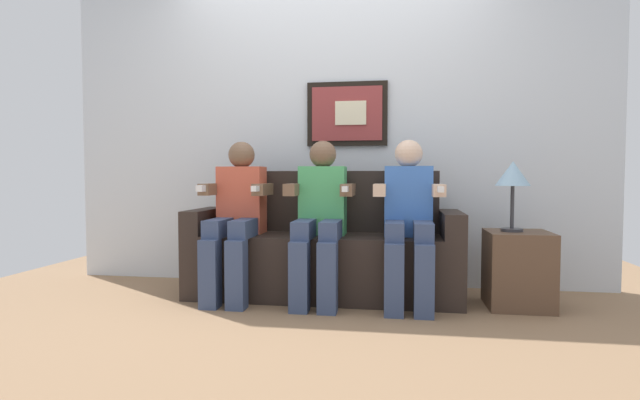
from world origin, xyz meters
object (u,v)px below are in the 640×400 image
person_on_right (409,215)px  table_lamp (513,177)px  person_in_middle (320,214)px  side_table_right (518,269)px  person_on_left (237,213)px  couch (324,253)px

person_on_right → table_lamp: person_on_right is taller
person_in_middle → side_table_right: person_in_middle is taller
person_in_middle → side_table_right: bearing=2.7°
side_table_right → table_lamp: table_lamp is taller
person_on_left → couch: bearing=15.7°
couch → side_table_right: couch is taller
person_on_left → table_lamp: 1.87m
couch → person_on_right: (0.59, -0.17, 0.29)m
table_lamp → person_on_left: bearing=-178.2°
couch → side_table_right: size_ratio=3.82×
person_in_middle → person_on_right: (0.59, 0.00, 0.00)m
person_on_left → person_on_right: size_ratio=1.00×
person_in_middle → table_lamp: size_ratio=2.41×
table_lamp → person_in_middle: bearing=-177.4°
person_on_right → table_lamp: (0.67, 0.06, 0.25)m
person_on_right → side_table_right: size_ratio=2.22×
person_in_middle → table_lamp: bearing=2.6°
person_on_right → person_on_left: bearing=-180.0°
couch → table_lamp: (1.26, -0.11, 0.55)m
person_on_left → person_in_middle: (0.59, 0.00, -0.00)m
person_in_middle → person_on_left: bearing=-180.0°
person_on_left → table_lamp: person_on_left is taller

